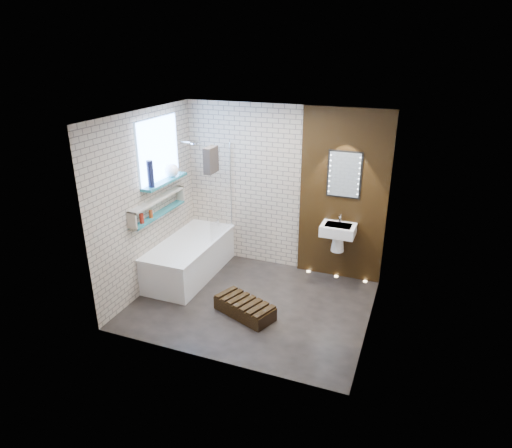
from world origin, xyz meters
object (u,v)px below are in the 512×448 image
at_px(walnut_step, 245,308).
at_px(bath_screen, 221,192).
at_px(led_mirror, 344,175).
at_px(washbasin, 338,233).
at_px(bathtub, 190,258).

bearing_deg(walnut_step, bath_screen, 126.47).
height_order(led_mirror, walnut_step, led_mirror).
xyz_separation_m(washbasin, led_mirror, (0.00, 0.16, 0.86)).
relative_size(bath_screen, washbasin, 2.41).
height_order(bathtub, washbasin, washbasin).
relative_size(bath_screen, walnut_step, 1.68).
relative_size(bathtub, walnut_step, 2.09).
xyz_separation_m(bath_screen, washbasin, (1.82, 0.18, -0.49)).
bearing_deg(led_mirror, bathtub, -160.22).
height_order(bath_screen, led_mirror, led_mirror).
height_order(bathtub, walnut_step, bathtub).
bearing_deg(walnut_step, bathtub, 148.71).
bearing_deg(washbasin, bath_screen, -174.22).
distance_m(bath_screen, walnut_step, 1.90).
distance_m(bathtub, washbasin, 2.32).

